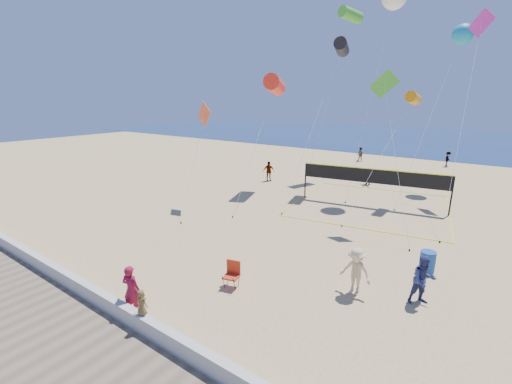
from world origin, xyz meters
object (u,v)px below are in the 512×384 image
Objects in this scene: camp_chair at (232,272)px; trash_barrel at (427,262)px; woman at (131,290)px; volleyball_net at (373,180)px.

trash_barrel is (6.14, 5.82, -0.13)m from camp_chair.
camp_chair is (1.72, 3.40, -0.30)m from woman.
camp_chair is 1.25× the size of trash_barrel.
camp_chair is 14.04m from volleyball_net.
woman is at bearing -108.43° from volleyball_net.
volleyball_net is at bearing 121.64° from trash_barrel.
volleyball_net reaches higher than camp_chair.
woman reaches higher than camp_chair.
trash_barrel is 0.09× the size of volleyball_net.
volleyball_net reaches higher than trash_barrel.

